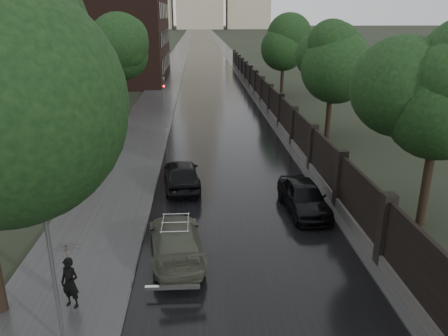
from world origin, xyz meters
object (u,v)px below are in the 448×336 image
tree_right_b (332,68)px  tree_left_far (123,54)px  tree_right_c (283,49)px  pedestrian_umbrella (67,257)px  traffic_light (164,98)px  volga_sedan (176,240)px  lamp_post (51,259)px  car_right_near (304,197)px  hatchback_left (182,174)px  tree_right_a (438,108)px

tree_right_b → tree_left_far: bearing=152.7°
tree_right_c → pedestrian_umbrella: bearing=-109.5°
tree_right_b → traffic_light: bearing=165.8°
traffic_light → volga_sedan: size_ratio=0.88×
tree_right_c → volga_sedan: size_ratio=1.55×
tree_left_far → tree_right_c: (15.50, 10.00, -0.29)m
tree_right_b → tree_right_c: size_ratio=1.00×
lamp_post → traffic_light: size_ratio=1.28×
car_right_near → pedestrian_umbrella: bearing=-146.5°
car_right_near → hatchback_left: bearing=145.9°
tree_right_a → hatchback_left: (-10.15, 4.75, -4.21)m
tree_left_far → tree_right_c: tree_left_far is taller
tree_right_b → tree_right_c: same height
tree_right_a → volga_sedan: 11.18m
tree_right_a → pedestrian_umbrella: 14.32m
tree_left_far → traffic_light: size_ratio=1.85×
tree_left_far → pedestrian_umbrella: (2.43, -26.94, -3.43)m
tree_right_a → tree_left_far: bearing=125.2°
tree_right_b → tree_right_a: bearing=-90.0°
lamp_post → pedestrian_umbrella: bearing=96.1°
tree_right_a → pedestrian_umbrella: tree_right_a is taller
traffic_light → volga_sedan: traffic_light is taller
hatchback_left → tree_right_a: bearing=149.1°
traffic_light → pedestrian_umbrella: (-1.27, -21.94, -0.59)m
lamp_post → car_right_near: lamp_post is taller
tree_right_c → hatchback_left: 29.38m
volga_sedan → pedestrian_umbrella: bearing=38.0°
pedestrian_umbrella → tree_right_b: bearing=77.8°
tree_right_b → hatchback_left: bearing=-137.7°
tree_left_far → car_right_near: tree_left_far is taller
traffic_light → hatchback_left: traffic_light is taller
tree_right_b → pedestrian_umbrella: size_ratio=2.83×
tree_right_a → lamp_post: bearing=-153.3°
tree_left_far → tree_right_a: bearing=-54.8°
lamp_post → tree_left_far: bearing=95.2°
lamp_post → tree_right_a: bearing=26.7°
traffic_light → tree_right_a: bearing=-55.2°
tree_right_a → traffic_light: (-11.80, 16.99, -2.55)m
tree_left_far → tree_right_a: 26.91m
pedestrian_umbrella → car_right_near: bearing=60.0°
volga_sedan → hatchback_left: hatchback_left is taller
tree_right_a → tree_right_b: bearing=90.0°
hatchback_left → pedestrian_umbrella: size_ratio=1.74×
car_right_near → pedestrian_umbrella: (-8.44, -6.50, 1.10)m
lamp_post → pedestrian_umbrella: (-0.17, 1.56, -0.86)m
tree_left_far → tree_right_c: size_ratio=1.05×
tree_right_a → volga_sedan: bearing=-168.8°
traffic_light → tree_right_c: bearing=51.8°
volga_sedan → traffic_light: bearing=-92.0°
tree_right_a → traffic_light: size_ratio=1.75×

